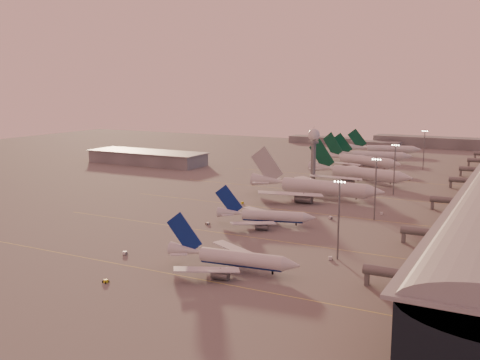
% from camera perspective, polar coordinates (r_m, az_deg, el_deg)
% --- Properties ---
extents(ground, '(700.00, 700.00, 0.00)m').
position_cam_1_polar(ground, '(200.57, -6.16, -5.63)').
color(ground, '#535151').
rests_on(ground, ground).
extents(taxiway_markings, '(180.00, 185.25, 0.02)m').
position_cam_1_polar(taxiway_markings, '(235.90, 7.63, -3.32)').
color(taxiway_markings, '#E2D64F').
rests_on(taxiway_markings, ground).
extents(hangar, '(82.00, 27.00, 8.50)m').
position_cam_1_polar(hangar, '(380.35, -9.41, 2.28)').
color(hangar, slate).
rests_on(hangar, ground).
extents(radar_tower, '(6.40, 6.40, 31.10)m').
position_cam_1_polar(radar_tower, '(300.27, 7.49, 3.55)').
color(radar_tower, slate).
rests_on(radar_tower, ground).
extents(mast_a, '(3.60, 0.56, 25.00)m').
position_cam_1_polar(mast_a, '(172.36, 10.00, -3.58)').
color(mast_a, slate).
rests_on(mast_a, ground).
extents(mast_b, '(3.60, 0.56, 25.00)m').
position_cam_1_polar(mast_b, '(225.03, 13.60, -0.57)').
color(mast_b, slate).
rests_on(mast_b, ground).
extents(mast_c, '(3.60, 0.56, 25.00)m').
position_cam_1_polar(mast_c, '(279.05, 15.42, 1.32)').
color(mast_c, slate).
rests_on(mast_c, ground).
extents(mast_d, '(3.60, 0.56, 25.00)m').
position_cam_1_polar(mast_d, '(367.15, 18.19, 3.14)').
color(mast_d, slate).
rests_on(mast_d, ground).
extents(distant_horizon, '(165.00, 37.50, 9.00)m').
position_cam_1_polar(distant_horizon, '(498.99, 15.47, 3.77)').
color(distant_horizon, slate).
rests_on(distant_horizon, ground).
extents(narrowbody_near, '(40.90, 32.50, 15.99)m').
position_cam_1_polar(narrowbody_near, '(162.00, -0.80, -8.15)').
color(narrowbody_near, silver).
rests_on(narrowbody_near, ground).
extents(narrowbody_mid, '(37.69, 29.66, 15.08)m').
position_cam_1_polar(narrowbody_mid, '(213.01, 2.64, -3.82)').
color(narrowbody_mid, silver).
rests_on(narrowbody_mid, ground).
extents(widebody_white, '(66.07, 52.96, 23.25)m').
position_cam_1_polar(widebody_white, '(264.54, 7.67, -1.00)').
color(widebody_white, silver).
rests_on(widebody_white, ground).
extents(greentail_a, '(61.13, 48.92, 22.41)m').
position_cam_1_polar(greentail_a, '(310.21, 11.98, 0.45)').
color(greentail_a, silver).
rests_on(greentail_a, ground).
extents(greentail_b, '(57.01, 45.25, 21.60)m').
position_cam_1_polar(greentail_b, '(363.91, 12.15, 1.78)').
color(greentail_b, silver).
rests_on(greentail_b, ground).
extents(greentail_c, '(53.40, 42.66, 19.67)m').
position_cam_1_polar(greentail_c, '(393.88, 13.27, 2.28)').
color(greentail_c, silver).
rests_on(greentail_c, ground).
extents(greentail_d, '(52.53, 41.81, 19.63)m').
position_cam_1_polar(greentail_d, '(434.88, 14.48, 2.91)').
color(greentail_d, silver).
rests_on(greentail_d, ground).
extents(gsv_truck_a, '(5.88, 2.60, 2.30)m').
position_cam_1_polar(gsv_truck_a, '(180.66, -11.51, -7.13)').
color(gsv_truck_a, silver).
rests_on(gsv_truck_a, ground).
extents(gsv_tug_near, '(2.41, 3.44, 0.90)m').
position_cam_1_polar(gsv_tug_near, '(157.81, -13.48, -9.98)').
color(gsv_tug_near, yellow).
rests_on(gsv_tug_near, ground).
extents(gsv_catering_a, '(5.73, 4.12, 4.30)m').
position_cam_1_polar(gsv_catering_a, '(174.18, 9.25, -7.36)').
color(gsv_catering_a, silver).
rests_on(gsv_catering_a, ground).
extents(gsv_tug_mid, '(3.70, 3.23, 0.91)m').
position_cam_1_polar(gsv_tug_mid, '(214.40, -3.29, -4.45)').
color(gsv_tug_mid, silver).
rests_on(gsv_tug_mid, ground).
extents(gsv_truck_b, '(6.12, 3.65, 2.33)m').
position_cam_1_polar(gsv_truck_b, '(225.45, 9.27, -3.66)').
color(gsv_truck_b, silver).
rests_on(gsv_truck_b, ground).
extents(gsv_truck_c, '(4.38, 4.96, 1.98)m').
position_cam_1_polar(gsv_truck_c, '(250.90, 0.32, -2.20)').
color(gsv_truck_c, yellow).
rests_on(gsv_truck_c, ground).
extents(gsv_catering_b, '(5.40, 3.88, 4.06)m').
position_cam_1_polar(gsv_catering_b, '(237.21, 14.24, -2.96)').
color(gsv_catering_b, silver).
rests_on(gsv_catering_b, ground).
extents(gsv_tug_far, '(3.48, 4.04, 0.99)m').
position_cam_1_polar(gsv_tug_far, '(284.69, 10.18, -1.02)').
color(gsv_tug_far, yellow).
rests_on(gsv_tug_far, ground).
extents(gsv_truck_d, '(2.50, 4.89, 1.88)m').
position_cam_1_polar(gsv_truck_d, '(307.61, 3.65, -0.00)').
color(gsv_truck_d, silver).
rests_on(gsv_truck_d, ground).
extents(gsv_tug_hangar, '(3.89, 3.49, 0.95)m').
position_cam_1_polar(gsv_tug_hangar, '(324.49, 16.72, 0.03)').
color(gsv_tug_hangar, yellow).
rests_on(gsv_tug_hangar, ground).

